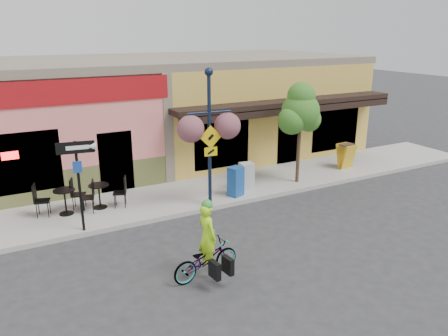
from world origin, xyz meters
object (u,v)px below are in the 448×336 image
(lamp_post, at_px, (209,139))
(newspaper_box_blue, at_px, (236,181))
(building, at_px, (157,108))
(newspaper_box_grey, at_px, (246,176))
(cyclist_rider, at_px, (207,246))
(street_tree, at_px, (299,133))
(one_way_sign, at_px, (80,187))
(bicycle, at_px, (206,259))

(lamp_post, height_order, newspaper_box_blue, lamp_post)
(building, height_order, newspaper_box_grey, building)
(building, height_order, cyclist_rider, building)
(building, xyz_separation_m, newspaper_box_grey, (1.10, -6.16, -1.60))
(building, distance_m, street_tree, 7.10)
(newspaper_box_blue, bearing_deg, cyclist_rider, -146.48)
(building, relative_size, one_way_sign, 6.91)
(building, relative_size, newspaper_box_blue, 17.77)
(cyclist_rider, bearing_deg, bicycle, 82.89)
(lamp_post, distance_m, newspaper_box_grey, 2.56)
(building, relative_size, cyclist_rider, 11.31)
(newspaper_box_blue, distance_m, street_tree, 3.10)
(newspaper_box_blue, xyz_separation_m, newspaper_box_grey, (0.63, 0.32, -0.01))
(newspaper_box_blue, height_order, newspaper_box_grey, newspaper_box_blue)
(cyclist_rider, bearing_deg, building, -20.77)
(building, bearing_deg, cyclist_rider, -103.66)
(lamp_post, relative_size, street_tree, 1.17)
(bicycle, distance_m, newspaper_box_grey, 5.71)
(bicycle, distance_m, one_way_sign, 4.35)
(lamp_post, relative_size, one_way_sign, 1.68)
(cyclist_rider, bearing_deg, lamp_post, -34.14)
(bicycle, xyz_separation_m, newspaper_box_blue, (3.08, 4.02, 0.21))
(cyclist_rider, relative_size, one_way_sign, 0.61)
(one_way_sign, relative_size, newspaper_box_grey, 2.65)
(one_way_sign, relative_size, street_tree, 0.70)
(newspaper_box_blue, bearing_deg, bicycle, -146.94)
(lamp_post, height_order, newspaper_box_grey, lamp_post)
(lamp_post, bearing_deg, street_tree, 13.22)
(lamp_post, bearing_deg, newspaper_box_grey, 26.18)
(building, xyz_separation_m, street_tree, (3.25, -6.31, -0.20))
(lamp_post, bearing_deg, newspaper_box_blue, 22.14)
(street_tree, bearing_deg, newspaper_box_grey, 176.05)
(lamp_post, relative_size, newspaper_box_blue, 4.33)
(bicycle, height_order, newspaper_box_blue, newspaper_box_blue)
(building, xyz_separation_m, cyclist_rider, (-2.55, -10.50, -1.45))
(building, distance_m, cyclist_rider, 10.91)
(lamp_post, distance_m, one_way_sign, 4.16)
(newspaper_box_blue, relative_size, newspaper_box_grey, 1.03)
(cyclist_rider, distance_m, lamp_post, 4.42)
(street_tree, bearing_deg, bicycle, -144.39)
(building, distance_m, bicycle, 10.97)
(cyclist_rider, bearing_deg, street_tree, -61.26)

